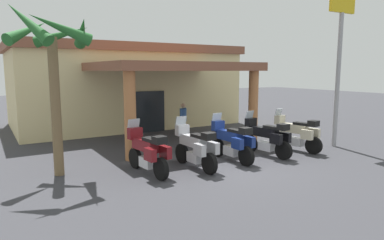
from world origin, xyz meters
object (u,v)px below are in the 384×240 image
(motel_building, at_px, (125,85))
(pedestrian, at_px, (183,118))
(motorcycle_black, at_px, (267,137))
(motorcycle_cream, at_px, (296,133))
(motorcycle_silver, at_px, (195,147))
(palm_tree_roadside, at_px, (53,49))
(roadside_sign, at_px, (340,39))
(motorcycle_maroon, at_px, (148,152))
(motorcycle_blue, at_px, (232,141))

(motel_building, bearing_deg, pedestrian, -81.30)
(motorcycle_black, distance_m, motorcycle_cream, 1.56)
(motorcycle_silver, distance_m, pedestrian, 5.22)
(motorcycle_silver, height_order, pedestrian, pedestrian)
(motorcycle_cream, height_order, palm_tree_roadside, palm_tree_roadside)
(pedestrian, distance_m, roadside_sign, 7.47)
(motel_building, height_order, roadside_sign, roadside_sign)
(motorcycle_black, distance_m, pedestrian, 4.76)
(motorcycle_black, xyz_separation_m, motorcycle_cream, (1.56, 0.03, 0.00))
(motorcycle_silver, distance_m, palm_tree_roadside, 5.16)
(motorcycle_black, relative_size, pedestrian, 1.36)
(motel_building, bearing_deg, motorcycle_maroon, -106.88)
(motorcycle_maroon, relative_size, palm_tree_roadside, 0.44)
(motorcycle_blue, bearing_deg, pedestrian, -10.76)
(motorcycle_black, distance_m, roadside_sign, 5.12)
(motel_building, relative_size, motorcycle_black, 5.69)
(motorcycle_silver, bearing_deg, motorcycle_maroon, 77.93)
(motel_building, xyz_separation_m, motorcycle_silver, (-1.16, -10.15, -1.61))
(roadside_sign, bearing_deg, palm_tree_roadside, 171.91)
(motorcycle_blue, relative_size, pedestrian, 1.37)
(motel_building, relative_size, palm_tree_roadside, 2.48)
(motel_building, distance_m, motorcycle_silver, 10.34)
(motorcycle_blue, height_order, roadside_sign, roadside_sign)
(motorcycle_silver, relative_size, palm_tree_roadside, 0.44)
(motorcycle_blue, relative_size, motorcycle_cream, 1.01)
(motorcycle_blue, height_order, motorcycle_black, same)
(motorcycle_blue, xyz_separation_m, motorcycle_black, (1.56, -0.05, 0.00))
(motorcycle_silver, bearing_deg, motorcycle_black, -92.31)
(motorcycle_maroon, height_order, palm_tree_roadside, palm_tree_roadside)
(motorcycle_cream, relative_size, palm_tree_roadside, 0.43)
(motorcycle_silver, xyz_separation_m, motorcycle_black, (3.12, 0.11, 0.00))
(motorcycle_blue, xyz_separation_m, roadside_sign, (5.12, -0.23, 3.67))
(motorcycle_cream, height_order, pedestrian, pedestrian)
(palm_tree_roadside, bearing_deg, pedestrian, 28.79)
(motorcycle_maroon, xyz_separation_m, palm_tree_roadside, (-2.35, 1.23, 3.05))
(motorcycle_maroon, height_order, pedestrian, pedestrian)
(pedestrian, bearing_deg, palm_tree_roadside, -96.80)
(motel_building, height_order, motorcycle_maroon, motel_building)
(motel_building, xyz_separation_m, motorcycle_black, (1.96, -10.04, -1.61))
(motorcycle_silver, bearing_deg, roadside_sign, -94.85)
(motorcycle_maroon, relative_size, motorcycle_cream, 1.01)
(motorcycle_cream, bearing_deg, pedestrian, 17.22)
(motorcycle_blue, distance_m, palm_tree_roadside, 6.39)
(motorcycle_silver, bearing_deg, motorcycle_cream, -92.56)
(palm_tree_roadside, bearing_deg, motorcycle_maroon, -27.59)
(roadside_sign, bearing_deg, motorcycle_maroon, 178.06)
(motorcycle_blue, bearing_deg, motorcycle_maroon, 85.42)
(motorcycle_silver, xyz_separation_m, pedestrian, (2.14, 4.76, 0.23))
(motorcycle_silver, height_order, roadside_sign, roadside_sign)
(motorcycle_silver, bearing_deg, motorcycle_blue, -88.37)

